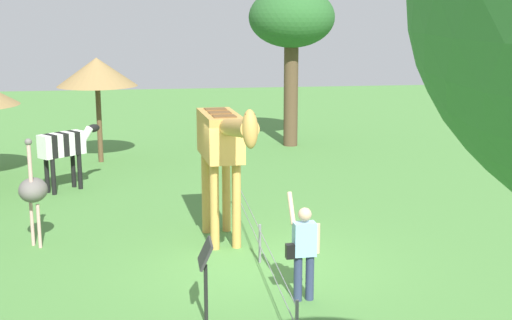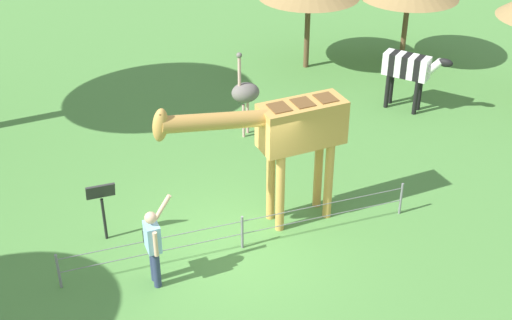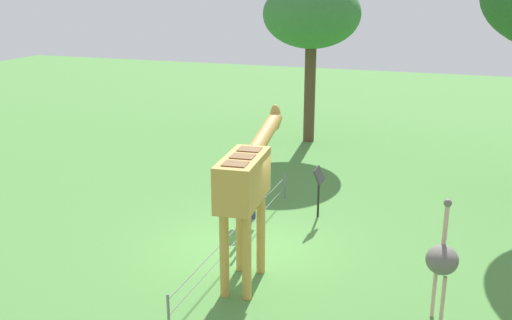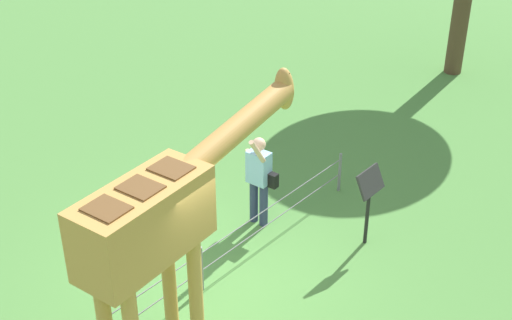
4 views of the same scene
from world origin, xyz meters
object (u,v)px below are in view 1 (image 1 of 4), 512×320
(giraffe, at_px, (223,143))
(visitor, at_px, (304,248))
(tree_west, at_px, (292,21))
(info_sign, at_px, (205,265))
(zebra, at_px, (64,147))
(shade_hut_near, at_px, (97,72))
(ostrich, at_px, (33,190))

(giraffe, height_order, visitor, giraffe)
(visitor, distance_m, tree_west, 13.79)
(giraffe, relative_size, info_sign, 2.94)
(zebra, bearing_deg, info_sign, 19.87)
(zebra, bearing_deg, shade_hut_near, 169.58)
(visitor, xyz_separation_m, shade_hut_near, (-11.35, -4.09, 1.90))
(visitor, height_order, info_sign, visitor)
(visitor, bearing_deg, tree_west, 169.95)
(visitor, distance_m, ostrich, 5.84)
(tree_west, bearing_deg, giraffe, -18.14)
(visitor, xyz_separation_m, tree_west, (-13.16, 2.33, 3.41))
(zebra, relative_size, ostrich, 0.74)
(zebra, distance_m, ostrich, 4.52)
(ostrich, height_order, tree_west, tree_west)
(giraffe, bearing_deg, info_sign, -9.80)
(ostrich, bearing_deg, tree_west, 144.06)
(zebra, distance_m, tree_west, 9.36)
(giraffe, relative_size, shade_hut_near, 1.19)
(visitor, xyz_separation_m, zebra, (-7.87, -4.73, 0.26))
(zebra, relative_size, info_sign, 1.26)
(giraffe, xyz_separation_m, shade_hut_near, (-8.42, -3.07, 0.70))
(zebra, height_order, tree_west, tree_west)
(visitor, distance_m, info_sign, 1.77)
(zebra, xyz_separation_m, shade_hut_near, (-3.47, 0.64, 1.64))
(giraffe, relative_size, zebra, 2.34)
(info_sign, bearing_deg, zebra, -160.13)
(tree_west, height_order, info_sign, tree_west)
(visitor, height_order, tree_west, tree_west)
(zebra, bearing_deg, giraffe, 36.86)
(tree_west, bearing_deg, shade_hut_near, -74.22)
(visitor, bearing_deg, zebra, -149.03)
(visitor, bearing_deg, ostrich, -125.03)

